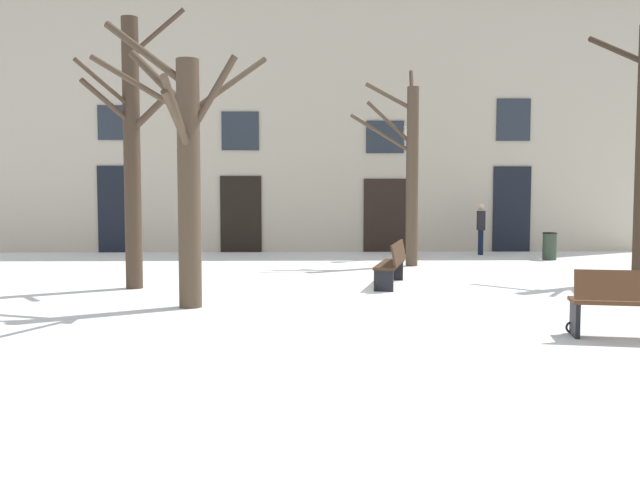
{
  "coord_description": "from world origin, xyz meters",
  "views": [
    {
      "loc": [
        -0.33,
        -12.54,
        1.88
      ],
      "look_at": [
        0.0,
        1.74,
        0.87
      ],
      "focal_mm": 37.87,
      "sensor_mm": 36.0,
      "label": 1
    }
  ],
  "objects": [
    {
      "name": "bench_near_lamp",
      "position": [
        3.9,
        -4.1,
        0.47
      ],
      "size": [
        1.64,
        0.75,
        0.91
      ],
      "rotation": [
        0.0,
        0.0,
        2.95
      ],
      "color": "#51331E",
      "rests_on": "ground"
    },
    {
      "name": "person_crossing_plaza",
      "position": [
        4.99,
        7.62,
        0.85
      ],
      "size": [
        0.27,
        0.41,
        1.56
      ],
      "rotation": [
        0.0,
        0.0,
        4.56
      ],
      "color": "black",
      "rests_on": "ground"
    },
    {
      "name": "tree_center",
      "position": [
        -2.24,
        -1.55,
        2.33
      ],
      "size": [
        2.76,
        2.29,
        4.65
      ],
      "color": "#4C3D2D",
      "rests_on": "ground"
    },
    {
      "name": "tree_right_of_center",
      "position": [
        2.36,
        4.61,
        2.48
      ],
      "size": [
        1.73,
        1.07,
        5.09
      ],
      "color": "#4C3D2D",
      "rests_on": "ground"
    },
    {
      "name": "tree_left_of_center",
      "position": [
        -3.66,
        0.65,
        2.71
      ],
      "size": [
        1.93,
        1.09,
        5.34
      ],
      "color": "#423326",
      "rests_on": "ground"
    },
    {
      "name": "streetlamp",
      "position": [
        2.62,
        6.67,
        2.34
      ],
      "size": [
        0.3,
        0.3,
        3.82
      ],
      "color": "black",
      "rests_on": "ground"
    },
    {
      "name": "ground_plane",
      "position": [
        0.0,
        0.0,
        0.0
      ],
      "size": [
        34.35,
        34.35,
        0.0
      ],
      "primitive_type": "plane",
      "color": "white"
    },
    {
      "name": "building_facade",
      "position": [
        0.0,
        8.91,
        4.22
      ],
      "size": [
        21.47,
        0.6,
        8.36
      ],
      "color": "#BCB29E",
      "rests_on": "ground"
    },
    {
      "name": "bench_far_corner",
      "position": [
        1.44,
        0.92,
        0.46
      ],
      "size": [
        0.89,
        1.91,
        0.89
      ],
      "rotation": [
        0.0,
        0.0,
        4.46
      ],
      "color": "#3D2819",
      "rests_on": "ground"
    },
    {
      "name": "litter_bin",
      "position": [
        6.5,
        6.02,
        0.39
      ],
      "size": [
        0.41,
        0.41,
        0.77
      ],
      "color": "#2D3D2D",
      "rests_on": "ground"
    }
  ]
}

